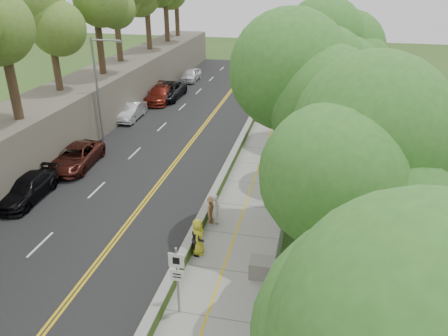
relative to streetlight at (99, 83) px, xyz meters
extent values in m
plane|color=#33511E|center=(10.46, -14.00, -4.64)|extent=(140.00, 140.00, 0.00)
cube|color=black|center=(5.06, 1.00, -4.62)|extent=(11.20, 66.00, 0.04)
cube|color=gray|center=(13.01, 1.00, -4.61)|extent=(4.20, 66.00, 0.05)
cube|color=#7CC822|center=(10.71, 1.00, -4.34)|extent=(0.42, 66.00, 0.60)
cube|color=#595147|center=(-3.04, 1.00, -2.64)|extent=(5.00, 66.00, 4.00)
cube|color=slate|center=(15.11, 1.00, -3.64)|extent=(0.04, 66.00, 2.00)
cylinder|color=gray|center=(-0.24, 0.00, -0.64)|extent=(0.18, 0.18, 8.00)
cylinder|color=gray|center=(0.87, 0.00, 3.21)|extent=(2.30, 0.13, 0.13)
cube|color=gray|center=(1.95, 0.00, 3.16)|extent=(0.50, 0.22, 0.14)
cylinder|color=gray|center=(11.51, -17.00, -3.04)|extent=(0.09, 0.09, 3.10)
cube|color=white|center=(11.51, -17.03, -2.04)|extent=(0.62, 0.04, 0.62)
cube|color=white|center=(11.51, -17.03, -2.74)|extent=(0.56, 0.04, 0.50)
cylinder|color=orange|center=(14.76, 9.56, -4.16)|extent=(0.53, 0.53, 0.86)
cube|color=slate|center=(14.50, -14.00, -4.19)|extent=(1.23, 0.93, 0.81)
imported|color=#501F19|center=(0.31, -5.06, -3.87)|extent=(2.85, 5.45, 1.47)
imported|color=black|center=(-0.14, -9.95, -3.90)|extent=(2.15, 4.92, 1.41)
imported|color=tan|center=(-0.14, -4.29, -3.91)|extent=(1.81, 4.11, 1.38)
imported|color=silver|center=(-0.14, 5.44, -3.87)|extent=(1.73, 4.51, 1.47)
imported|color=black|center=(0.92, 12.63, -3.79)|extent=(2.70, 5.85, 1.63)
imported|color=maroon|center=(0.50, 11.29, -3.81)|extent=(2.68, 5.63, 1.59)
imported|color=white|center=(1.11, 20.50, -3.86)|extent=(1.76, 4.35, 1.48)
imported|color=yellow|center=(11.21, -13.00, -3.65)|extent=(0.70, 0.98, 1.87)
imported|color=beige|center=(11.47, -10.39, -3.66)|extent=(0.49, 0.71, 1.86)
imported|color=black|center=(11.21, -13.00, -3.76)|extent=(0.75, 0.89, 1.65)
imported|color=olive|center=(11.21, -10.17, -3.78)|extent=(0.72, 1.11, 1.62)
imported|color=black|center=(13.73, 4.30, -3.65)|extent=(1.15, 0.57, 1.89)
camera|label=1|loc=(16.15, -29.83, 8.11)|focal=35.00mm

